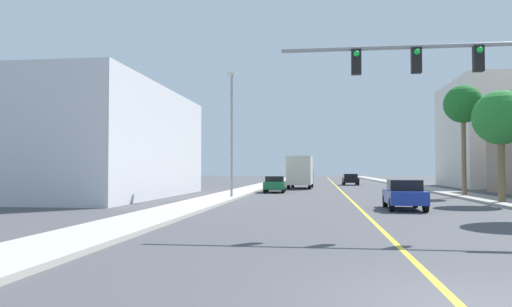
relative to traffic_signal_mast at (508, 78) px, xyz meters
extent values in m
plane|color=#47474C|center=(-3.98, 33.22, -4.90)|extent=(192.00, 192.00, 0.00)
cube|color=#B2ADA3|center=(-12.63, 33.22, -4.83)|extent=(2.58, 168.00, 0.15)
cube|color=#9E9B93|center=(4.67, 33.22, -4.83)|extent=(2.58, 168.00, 0.15)
cube|color=yellow|center=(-3.98, 33.22, -4.90)|extent=(0.16, 144.00, 0.01)
cube|color=silver|center=(-23.04, 16.87, -1.02)|extent=(12.75, 19.40, 7.76)
cube|color=silver|center=(14.70, 40.39, 1.01)|extent=(11.97, 14.19, 11.83)
cylinder|color=gray|center=(-1.73, 0.00, 1.09)|extent=(11.02, 0.14, 0.14)
cube|color=black|center=(-0.90, 0.00, 0.64)|extent=(0.32, 0.24, 0.84)
sphere|color=green|center=(-0.90, -0.14, 0.89)|extent=(0.20, 0.20, 0.20)
cube|color=black|center=(-2.83, 0.00, 0.64)|extent=(0.32, 0.24, 0.84)
sphere|color=green|center=(-2.83, -0.14, 0.89)|extent=(0.20, 0.20, 0.20)
cube|color=black|center=(-4.76, 0.00, 0.64)|extent=(0.32, 0.24, 0.84)
sphere|color=green|center=(-4.76, -0.14, 0.89)|extent=(0.20, 0.20, 0.20)
cylinder|color=gray|center=(-11.84, 15.64, -0.68)|extent=(0.16, 0.16, 8.15)
cube|color=beige|center=(-11.84, 15.64, 3.55)|extent=(0.56, 0.28, 0.20)
cylinder|color=brown|center=(4.27, 12.66, -2.36)|extent=(0.40, 0.40, 4.78)
sphere|color=#287F33|center=(4.27, 12.66, 0.03)|extent=(3.10, 3.10, 3.10)
cone|color=#287F33|center=(4.68, 13.49, -0.17)|extent=(1.43, 1.02, 1.24)
cone|color=#287F33|center=(3.76, 13.43, -0.17)|extent=(1.17, 0.93, 1.50)
cone|color=#287F33|center=(3.35, 12.82, -0.17)|extent=(0.64, 1.53, 1.20)
cone|color=#287F33|center=(3.88, 11.81, -0.17)|extent=(1.62, 1.09, 1.32)
cylinder|color=brown|center=(4.27, 19.70, -1.49)|extent=(0.31, 0.31, 6.52)
sphere|color=#1E6B28|center=(4.27, 19.70, 1.77)|extent=(2.72, 2.72, 2.72)
cone|color=#1E6B28|center=(5.07, 19.84, 1.57)|extent=(0.61, 1.25, 1.45)
cone|color=#1E6B28|center=(4.68, 20.40, 1.57)|extent=(1.26, 0.93, 1.66)
cone|color=#1E6B28|center=(4.00, 20.47, 1.57)|extent=(1.13, 0.69, 1.37)
cone|color=#1E6B28|center=(3.46, 19.59, 1.57)|extent=(0.58, 1.35, 1.35)
cone|color=#1E6B28|center=(4.00, 18.93, 1.57)|extent=(1.38, 0.81, 1.46)
cone|color=#1E6B28|center=(4.76, 19.05, 1.57)|extent=(1.33, 1.19, 1.29)
cube|color=#1E389E|center=(-1.84, 8.35, -4.27)|extent=(1.84, 4.02, 0.63)
cube|color=black|center=(-1.85, 8.19, -3.69)|extent=(1.56, 1.74, 0.52)
cylinder|color=black|center=(-2.56, 9.81, -4.58)|extent=(0.24, 0.65, 0.64)
cylinder|color=black|center=(-1.04, 9.76, -4.58)|extent=(0.24, 0.65, 0.64)
cylinder|color=black|center=(-2.64, 6.94, -4.58)|extent=(0.24, 0.65, 0.64)
cylinder|color=black|center=(-1.13, 6.89, -4.58)|extent=(0.24, 0.65, 0.64)
cube|color=black|center=(-2.08, 45.32, -4.29)|extent=(1.94, 3.97, 0.58)
cube|color=black|center=(-2.08, 45.31, -3.74)|extent=(1.68, 1.95, 0.52)
cylinder|color=black|center=(-2.94, 46.73, -4.58)|extent=(0.23, 0.64, 0.64)
cylinder|color=black|center=(-1.26, 46.76, -4.58)|extent=(0.23, 0.64, 0.64)
cylinder|color=black|center=(-2.90, 43.89, -4.58)|extent=(0.23, 0.64, 0.64)
cylinder|color=black|center=(-1.22, 43.91, -4.58)|extent=(0.23, 0.64, 0.64)
cube|color=#196638|center=(-9.76, 24.94, -4.27)|extent=(1.85, 4.20, 0.62)
cube|color=black|center=(-9.76, 24.92, -3.73)|extent=(1.58, 2.16, 0.46)
cylinder|color=black|center=(-8.96, 23.44, -4.58)|extent=(0.24, 0.65, 0.64)
cylinder|color=black|center=(-10.47, 23.39, -4.58)|extent=(0.24, 0.65, 0.64)
cylinder|color=black|center=(-9.05, 26.49, -4.58)|extent=(0.24, 0.65, 0.64)
cylinder|color=black|center=(-10.57, 26.44, -4.58)|extent=(0.24, 0.65, 0.64)
cube|color=#194799|center=(-7.83, 36.58, -3.65)|extent=(2.46, 2.10, 1.60)
cube|color=beige|center=(-7.93, 32.94, -3.03)|extent=(2.55, 5.30, 2.85)
cylinder|color=black|center=(-8.88, 36.61, -4.45)|extent=(0.31, 0.91, 0.90)
cylinder|color=black|center=(-6.78, 36.54, -4.45)|extent=(0.31, 0.91, 0.90)
cylinder|color=black|center=(-9.02, 31.67, -4.45)|extent=(0.31, 0.91, 0.90)
cylinder|color=black|center=(-6.92, 31.61, -4.45)|extent=(0.31, 0.91, 0.90)
camera|label=1|loc=(-6.00, -16.06, -2.92)|focal=33.60mm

